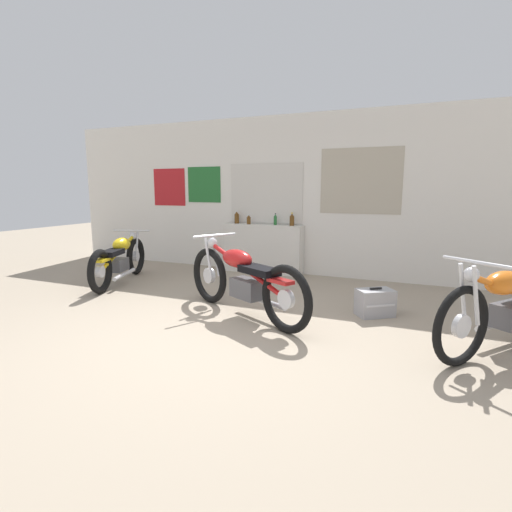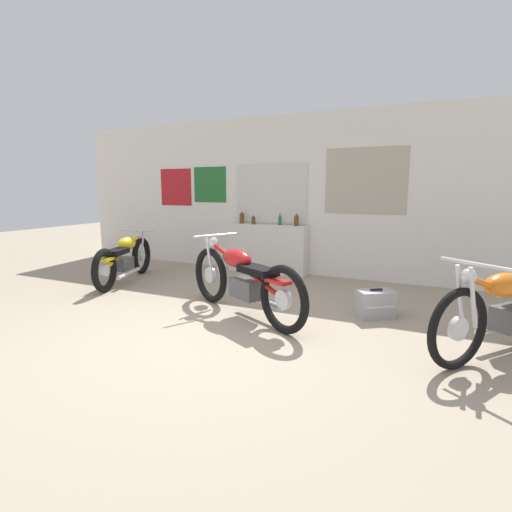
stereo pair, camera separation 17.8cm
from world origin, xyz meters
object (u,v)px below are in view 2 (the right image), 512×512
Objects in this scene: motorcycle_red at (243,280)px; hard_case_silver at (376,304)px; bottle_leftmost at (242,218)px; bottle_center at (280,220)px; bottle_right_center at (296,220)px; motorcycle_orange at (508,308)px; motorcycle_yellow at (125,258)px; bottle_left_center at (253,220)px.

hard_case_silver is at bearing 23.40° from motorcycle_red.
bottle_leftmost is 3.42m from hard_case_silver.
bottle_leftmost is 1.16× the size of bottle_center.
bottle_right_center reaches higher than motorcycle_orange.
hard_case_silver is (-1.27, 0.58, -0.28)m from motorcycle_orange.
motorcycle_yellow is at bearing 164.01° from motorcycle_red.
bottle_right_center is (0.32, -0.02, 0.01)m from bottle_center.
bottle_center is at bearing 137.59° from hard_case_silver.
bottle_right_center reaches higher than motorcycle_yellow.
bottle_center reaches higher than motorcycle_orange.
bottle_leftmost is 1.05× the size of bottle_right_center.
bottle_right_center is 0.11× the size of motorcycle_red.
bottle_leftmost is 4.73m from motorcycle_orange.
bottle_leftmost is 0.14× the size of motorcycle_orange.
bottle_left_center is at bearing 113.17° from motorcycle_red.
bottle_center is 0.11× the size of motorcycle_yellow.
hard_case_silver is (4.04, -0.10, -0.23)m from motorcycle_yellow.
bottle_leftmost reaches higher than motorcycle_yellow.
bottle_left_center reaches higher than hard_case_silver.
bottle_leftmost is at bearing 164.82° from bottle_left_center.
bottle_left_center is 0.81m from bottle_right_center.
bottle_right_center reaches higher than hard_case_silver.
motorcycle_red reaches higher than motorcycle_orange.
bottle_right_center is at bearing -1.47° from bottle_leftmost.
bottle_left_center is 0.86× the size of bottle_center.
motorcycle_red is 1.20× the size of motorcycle_orange.
motorcycle_orange reaches higher than motorcycle_yellow.
bottle_right_center is 2.59m from hard_case_silver.
motorcycle_yellow is at bearing -126.52° from bottle_leftmost.
bottle_center is at bearing 102.16° from motorcycle_red.
motorcycle_red reaches higher than motorcycle_yellow.
bottle_center is at bearing 39.96° from motorcycle_yellow.
bottle_left_center is 0.36× the size of hard_case_silver.
bottle_right_center reaches higher than motorcycle_red.
bottle_leftmost is at bearing 146.53° from hard_case_silver.
motorcycle_yellow is (-1.56, -1.65, -0.57)m from bottle_left_center.
bottle_leftmost is 0.29m from bottle_left_center.
bottle_right_center is at bearing -3.70° from bottle_center.
bottle_right_center is at bearing 3.38° from bottle_left_center.
motorcycle_red is at bearing -85.07° from bottle_right_center.
motorcycle_red is (1.30, -2.46, -0.55)m from bottle_leftmost.
bottle_right_center is at bearing 94.93° from motorcycle_red.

